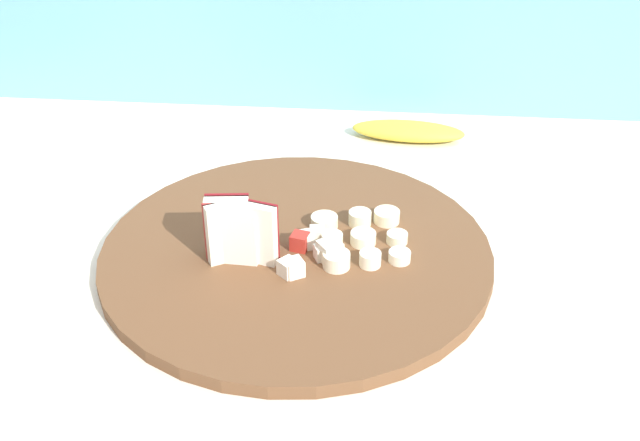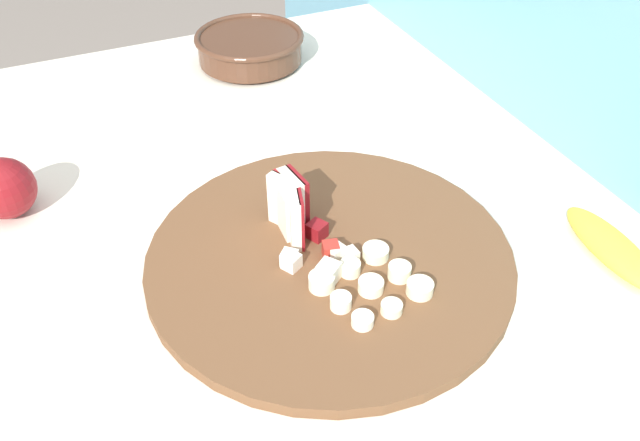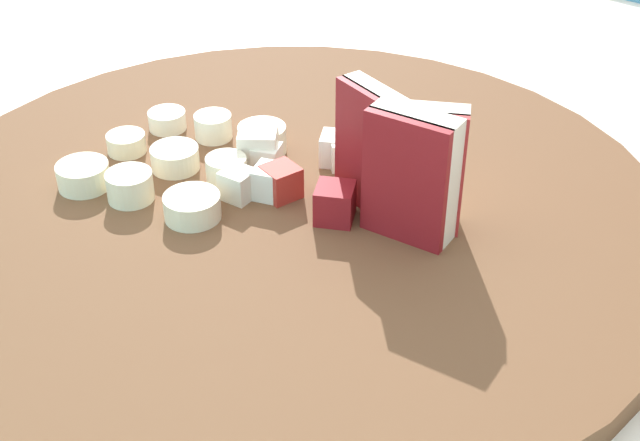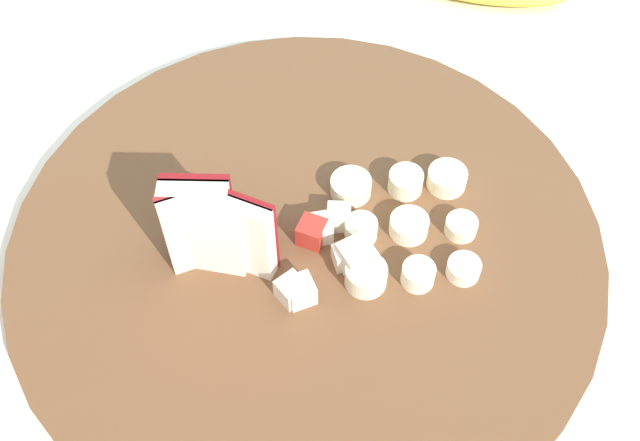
% 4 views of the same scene
% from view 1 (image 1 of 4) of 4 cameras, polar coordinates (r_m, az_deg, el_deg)
% --- Properties ---
extents(tile_backsplash, '(2.40, 0.04, 1.33)m').
position_cam_1_polar(tile_backsplash, '(1.27, 4.70, -0.68)').
color(tile_backsplash, '#6BADC6').
rests_on(tile_backsplash, ground).
extents(cutting_board, '(0.41, 0.41, 0.01)m').
position_cam_1_polar(cutting_board, '(0.81, -1.74, -2.44)').
color(cutting_board, brown).
rests_on(cutting_board, tiled_countertop).
extents(apple_wedge_fan, '(0.08, 0.04, 0.07)m').
position_cam_1_polar(apple_wedge_fan, '(0.78, -6.18, -0.77)').
color(apple_wedge_fan, maroon).
rests_on(apple_wedge_fan, cutting_board).
extents(apple_dice_pile, '(0.10, 0.08, 0.02)m').
position_cam_1_polar(apple_dice_pile, '(0.79, -1.27, -2.05)').
color(apple_dice_pile, '#EFE5CC').
rests_on(apple_dice_pile, cutting_board).
extents(banana_slice_rows, '(0.11, 0.12, 0.02)m').
position_cam_1_polar(banana_slice_rows, '(0.82, 2.93, -1.19)').
color(banana_slice_rows, '#F4EAC6').
rests_on(banana_slice_rows, cutting_board).
extents(banana_peel, '(0.15, 0.06, 0.02)m').
position_cam_1_polar(banana_peel, '(1.06, 6.47, 6.52)').
color(banana_peel, gold).
rests_on(banana_peel, tiled_countertop).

